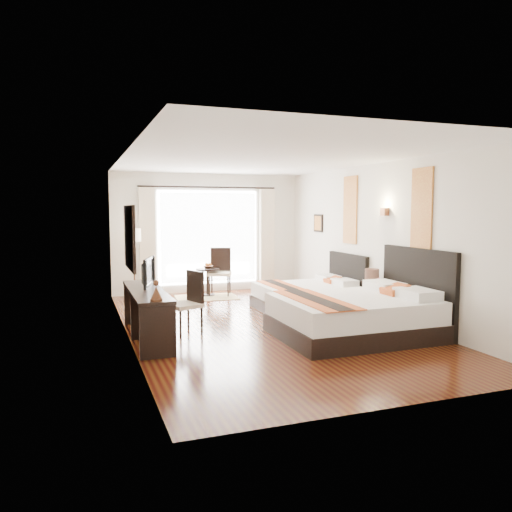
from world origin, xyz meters
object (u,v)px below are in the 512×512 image
object	(u,v)px
bed_far	(310,295)
nightstand	(375,305)
bed_near	(359,314)
floor_lamp	(134,240)
vase	(379,289)
desk_chair	(186,315)
fruit_bowl	(208,267)
table_lamp	(372,276)
console_desk	(147,314)
television	(144,272)
side_table	(208,282)
window_chair	(220,281)

from	to	relation	value
bed_far	nightstand	world-z (taller)	bed_far
bed_near	floor_lamp	bearing A→B (deg)	123.75
vase	desk_chair	size ratio (longest dim) A/B	0.15
vase	fruit_bowl	distance (m)	4.18
bed_far	desk_chair	world-z (taller)	bed_far
bed_near	table_lamp	distance (m)	1.44
vase	fruit_bowl	size ratio (longest dim) A/B	0.63
fruit_bowl	bed_near	bearing A→B (deg)	-73.82
vase	floor_lamp	world-z (taller)	floor_lamp
nightstand	vase	distance (m)	0.35
bed_near	console_desk	distance (m)	3.26
television	side_table	distance (m)	3.58
television	fruit_bowl	xyz separation A→B (m)	(1.82, 3.05, -0.33)
nightstand	side_table	size ratio (longest dim) A/B	0.85
console_desk	fruit_bowl	xyz separation A→B (m)	(1.84, 3.41, 0.27)
bed_far	console_desk	world-z (taller)	bed_far
console_desk	floor_lamp	distance (m)	3.53
desk_chair	bed_near	bearing A→B (deg)	136.37
console_desk	vase	bearing A→B (deg)	-2.44
table_lamp	fruit_bowl	xyz separation A→B (m)	(-2.17, 3.34, -0.12)
window_chair	vase	bearing A→B (deg)	50.69
vase	television	distance (m)	4.03
television	floor_lamp	bearing A→B (deg)	14.93
bed_near	console_desk	size ratio (longest dim) A/B	1.08
side_table	fruit_bowl	xyz separation A→B (m)	(0.02, 0.02, 0.34)
table_lamp	television	bearing A→B (deg)	175.80
bed_far	window_chair	size ratio (longest dim) A/B	1.77
bed_far	vase	world-z (taller)	bed_far
desk_chair	fruit_bowl	world-z (taller)	desk_chair
table_lamp	side_table	bearing A→B (deg)	123.44
bed_near	side_table	distance (m)	4.55
console_desk	television	size ratio (longest dim) A/B	2.79
floor_lamp	fruit_bowl	bearing A→B (deg)	0.32
bed_near	vase	xyz separation A→B (m)	(0.88, 0.80, 0.23)
bed_far	bed_near	bearing A→B (deg)	-95.88
table_lamp	floor_lamp	distance (m)	5.10
bed_near	bed_far	distance (m)	2.21
bed_far	window_chair	xyz separation A→B (m)	(-1.24, 2.14, 0.05)
fruit_bowl	window_chair	distance (m)	0.42
floor_lamp	fruit_bowl	size ratio (longest dim) A/B	6.72
console_desk	television	xyz separation A→B (m)	(0.02, 0.37, 0.60)
console_desk	bed_far	bearing A→B (deg)	20.28
console_desk	window_chair	world-z (taller)	window_chair
floor_lamp	console_desk	bearing A→B (deg)	-93.17
nightstand	television	xyz separation A→B (m)	(-4.00, 0.39, 0.73)
bed_far	side_table	size ratio (longest dim) A/B	3.06
table_lamp	desk_chair	world-z (taller)	desk_chair
television	nightstand	bearing A→B (deg)	-77.39
desk_chair	window_chair	world-z (taller)	window_chair
bed_near	desk_chair	bearing A→B (deg)	156.74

